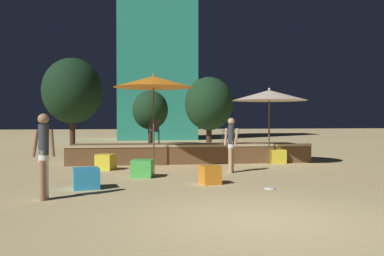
# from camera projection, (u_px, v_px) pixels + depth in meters

# --- Properties ---
(ground_plane) EXTENTS (120.00, 120.00, 0.00)m
(ground_plane) POSITION_uv_depth(u_px,v_px,m) (260.00, 221.00, 6.68)
(ground_plane) COLOR tan
(wooden_deck) EXTENTS (8.73, 2.70, 0.70)m
(wooden_deck) POSITION_uv_depth(u_px,v_px,m) (188.00, 153.00, 16.24)
(wooden_deck) COLOR brown
(wooden_deck) RESTS_ON ground
(patio_umbrella_0) EXTENTS (2.68, 2.68, 3.11)m
(patio_umbrella_0) POSITION_uv_depth(u_px,v_px,m) (154.00, 82.00, 14.32)
(patio_umbrella_0) COLOR brown
(patio_umbrella_0) RESTS_ON ground
(patio_umbrella_1) EXTENTS (2.66, 2.66, 2.69)m
(patio_umbrella_1) POSITION_uv_depth(u_px,v_px,m) (269.00, 95.00, 15.06)
(patio_umbrella_1) COLOR brown
(patio_umbrella_1) RESTS_ON ground
(cube_seat_0) EXTENTS (0.68, 0.68, 0.49)m
(cube_seat_0) POSITION_uv_depth(u_px,v_px,m) (106.00, 162.00, 13.38)
(cube_seat_0) COLOR yellow
(cube_seat_0) RESTS_ON ground
(cube_seat_1) EXTENTS (0.68, 0.68, 0.48)m
(cube_seat_1) POSITION_uv_depth(u_px,v_px,m) (143.00, 168.00, 11.72)
(cube_seat_1) COLOR #4CC651
(cube_seat_1) RESTS_ON ground
(cube_seat_2) EXTENTS (0.67, 0.67, 0.47)m
(cube_seat_2) POSITION_uv_depth(u_px,v_px,m) (86.00, 178.00, 9.78)
(cube_seat_2) COLOR #2D9EDB
(cube_seat_2) RESTS_ON ground
(cube_seat_3) EXTENTS (0.53, 0.53, 0.46)m
(cube_seat_3) POSITION_uv_depth(u_px,v_px,m) (210.00, 175.00, 10.47)
(cube_seat_3) COLOR orange
(cube_seat_3) RESTS_ON ground
(cube_seat_4) EXTENTS (0.63, 0.63, 0.50)m
(cube_seat_4) POSITION_uv_depth(u_px,v_px,m) (277.00, 156.00, 15.47)
(cube_seat_4) COLOR yellow
(cube_seat_4) RESTS_ON ground
(person_0) EXTENTS (0.45, 0.27, 1.63)m
(person_0) POSITION_uv_depth(u_px,v_px,m) (231.00, 144.00, 12.69)
(person_0) COLOR tan
(person_0) RESTS_ON ground
(person_1) EXTENTS (0.48, 0.29, 1.71)m
(person_1) POSITION_uv_depth(u_px,v_px,m) (44.00, 153.00, 8.41)
(person_1) COLOR #997051
(person_1) RESTS_ON ground
(bistro_chair_0) EXTENTS (0.40, 0.40, 0.90)m
(bistro_chair_0) POSITION_uv_depth(u_px,v_px,m) (230.00, 128.00, 16.70)
(bistro_chair_0) COLOR #47474C
(bistro_chair_0) RESTS_ON wooden_deck
(bistro_chair_1) EXTENTS (0.41, 0.41, 0.90)m
(bistro_chair_1) POSITION_uv_depth(u_px,v_px,m) (154.00, 129.00, 15.31)
(bistro_chair_1) COLOR #2D3338
(bistro_chair_1) RESTS_ON wooden_deck
(frisbee_disc) EXTENTS (0.25, 0.25, 0.03)m
(frisbee_disc) POSITION_uv_depth(u_px,v_px,m) (270.00, 188.00, 9.72)
(frisbee_disc) COLOR white
(frisbee_disc) RESTS_ON ground
(background_tree_0) EXTENTS (3.04, 3.04, 4.72)m
(background_tree_0) POSITION_uv_depth(u_px,v_px,m) (72.00, 91.00, 21.90)
(background_tree_0) COLOR #3D2B1C
(background_tree_0) RESTS_ON ground
(background_tree_1) EXTENTS (2.18, 2.18, 3.35)m
(background_tree_1) POSITION_uv_depth(u_px,v_px,m) (150.00, 110.00, 26.26)
(background_tree_1) COLOR #3D2B1C
(background_tree_1) RESTS_ON ground
(background_tree_2) EXTENTS (2.48, 2.48, 3.74)m
(background_tree_2) POSITION_uv_depth(u_px,v_px,m) (209.00, 104.00, 21.83)
(background_tree_2) COLOR #3D2B1C
(background_tree_2) RESTS_ON ground
(distant_building) EXTENTS (6.01, 4.46, 15.92)m
(distant_building) POSITION_uv_depth(u_px,v_px,m) (156.00, 38.00, 33.58)
(distant_building) COLOR teal
(distant_building) RESTS_ON ground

